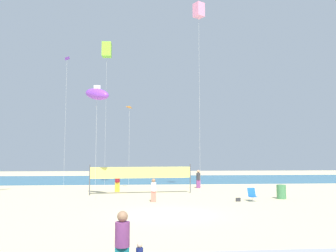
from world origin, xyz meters
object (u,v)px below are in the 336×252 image
(beachgoer_charcoal_shirt, at_px, (198,178))
(beachgoer_maroon_shirt, at_px, (117,181))
(mother_figure, at_px, (122,242))
(kite_lime_box, at_px, (107,50))
(kite_orange_diamond, at_px, (130,108))
(kite_violet_diamond, at_px, (67,63))
(trash_barrel, at_px, (281,192))
(folding_beach_chair, at_px, (252,194))
(beach_handbag, at_px, (238,200))
(kite_violet_inflatable, at_px, (97,94))
(beachgoer_white_shirt, at_px, (154,189))
(kite_pink_box, at_px, (199,10))
(volleyball_net, at_px, (142,174))

(beachgoer_charcoal_shirt, bearing_deg, beachgoer_maroon_shirt, -56.11)
(mother_figure, bearing_deg, kite_lime_box, 99.44)
(mother_figure, height_order, kite_orange_diamond, kite_orange_diamond)
(beachgoer_charcoal_shirt, bearing_deg, mother_figure, -2.45)
(beachgoer_charcoal_shirt, distance_m, kite_violet_diamond, 17.36)
(mother_figure, relative_size, beachgoer_maroon_shirt, 0.89)
(kite_lime_box, height_order, kite_violet_diamond, kite_lime_box)
(trash_barrel, relative_size, kite_violet_diamond, 0.08)
(folding_beach_chair, height_order, beach_handbag, folding_beach_chair)
(beachgoer_maroon_shirt, xyz_separation_m, folding_beach_chair, (9.47, -7.30, -0.50))
(kite_violet_diamond, relative_size, kite_violet_inflatable, 1.61)
(beachgoer_white_shirt, xyz_separation_m, kite_lime_box, (-4.41, 12.64, 13.42))
(beachgoer_white_shirt, bearing_deg, kite_violet_diamond, 119.30)
(mother_figure, bearing_deg, beachgoer_charcoal_shirt, 78.98)
(kite_violet_diamond, xyz_separation_m, kite_pink_box, (12.47, -4.96, 3.69))
(kite_lime_box, bearing_deg, kite_orange_diamond, -60.51)
(volleyball_net, height_order, kite_lime_box, kite_lime_box)
(beachgoer_maroon_shirt, relative_size, trash_barrel, 1.81)
(kite_pink_box, bearing_deg, kite_orange_diamond, 163.22)
(beachgoer_maroon_shirt, bearing_deg, kite_pink_box, -115.46)
(trash_barrel, bearing_deg, kite_pink_box, 133.00)
(folding_beach_chair, distance_m, trash_barrel, 2.76)
(kite_violet_diamond, bearing_deg, trash_barrel, -30.49)
(mother_figure, height_order, beachgoer_white_shirt, mother_figure)
(folding_beach_chair, distance_m, kite_pink_box, 17.03)
(kite_orange_diamond, bearing_deg, kite_lime_box, 119.49)
(mother_figure, bearing_deg, beachgoer_maroon_shirt, 96.81)
(mother_figure, xyz_separation_m, folding_beach_chair, (8.09, 14.32, -0.39))
(beachgoer_charcoal_shirt, relative_size, kite_orange_diamond, 0.23)
(kite_pink_box, xyz_separation_m, kite_orange_diamond, (-6.11, 1.84, -8.65))
(kite_pink_box, distance_m, kite_orange_diamond, 10.75)
(beachgoer_white_shirt, height_order, beachgoer_maroon_shirt, beachgoer_maroon_shirt)
(beachgoer_maroon_shirt, height_order, beach_handbag, beachgoer_maroon_shirt)
(beachgoer_white_shirt, bearing_deg, mother_figure, -102.51)
(kite_pink_box, bearing_deg, beachgoer_charcoal_shirt, 82.19)
(beachgoer_charcoal_shirt, relative_size, beachgoer_maroon_shirt, 0.98)
(folding_beach_chair, xyz_separation_m, kite_violet_inflatable, (-10.66, 1.51, 6.97))
(kite_violet_inflatable, distance_m, kite_orange_diamond, 7.07)
(mother_figure, relative_size, beachgoer_charcoal_shirt, 0.91)
(mother_figure, xyz_separation_m, kite_violet_diamond, (-6.78, 25.68, 11.53))
(kite_violet_diamond, bearing_deg, volleyball_net, -38.87)
(beachgoer_white_shirt, height_order, folding_beach_chair, beachgoer_white_shirt)
(folding_beach_chair, bearing_deg, volleyball_net, 113.12)
(beach_handbag, relative_size, kite_violet_diamond, 0.02)
(trash_barrel, bearing_deg, volleyball_net, 156.96)
(beachgoer_charcoal_shirt, bearing_deg, kite_pink_box, 3.91)
(beachgoer_charcoal_shirt, xyz_separation_m, beach_handbag, (0.86, -10.44, -0.82))
(volleyball_net, xyz_separation_m, beach_handbag, (6.42, -5.38, -1.52))
(volleyball_net, distance_m, kite_lime_box, 15.09)
(mother_figure, bearing_deg, kite_violet_inflatable, 102.37)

